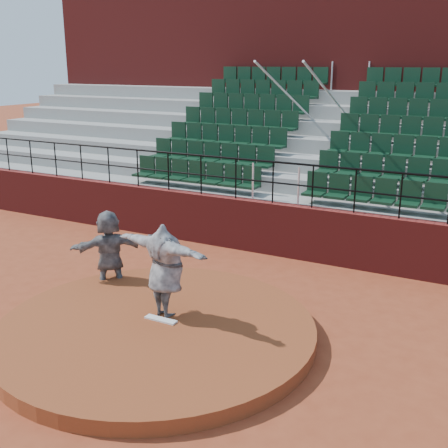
{
  "coord_description": "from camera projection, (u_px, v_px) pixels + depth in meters",
  "views": [
    {
      "loc": [
        5.17,
        -7.21,
        4.59
      ],
      "look_at": [
        0.0,
        2.5,
        1.4
      ],
      "focal_mm": 45.0,
      "sensor_mm": 36.0,
      "label": 1
    }
  ],
  "objects": [
    {
      "name": "ground",
      "position": [
        156.0,
        337.0,
        9.73
      ],
      "size": [
        90.0,
        90.0,
        0.0
      ],
      "primitive_type": "plane",
      "color": "#943D21",
      "rests_on": "ground"
    },
    {
      "name": "pitchers_mound",
      "position": [
        156.0,
        330.0,
        9.69
      ],
      "size": [
        5.5,
        5.5,
        0.25
      ],
      "primitive_type": "cylinder",
      "color": "brown",
      "rests_on": "ground"
    },
    {
      "name": "pitching_rubber",
      "position": [
        161.0,
        319.0,
        9.78
      ],
      "size": [
        0.6,
        0.15,
        0.03
      ],
      "primitive_type": "cube",
      "color": "white",
      "rests_on": "pitchers_mound"
    },
    {
      "name": "boundary_wall",
      "position": [
        272.0,
        228.0,
        13.79
      ],
      "size": [
        24.0,
        0.3,
        1.3
      ],
      "primitive_type": "cube",
      "color": "maroon",
      "rests_on": "ground"
    },
    {
      "name": "wall_railing",
      "position": [
        273.0,
        173.0,
        13.4
      ],
      "size": [
        24.04,
        0.05,
        1.03
      ],
      "color": "black",
      "rests_on": "boundary_wall"
    },
    {
      "name": "seating_deck",
      "position": [
        321.0,
        172.0,
        16.65
      ],
      "size": [
        24.0,
        5.97,
        4.63
      ],
      "color": "gray",
      "rests_on": "ground"
    },
    {
      "name": "press_box_facade",
      "position": [
        361.0,
        93.0,
        19.42
      ],
      "size": [
        24.0,
        3.0,
        7.1
      ],
      "primitive_type": "cube",
      "color": "maroon",
      "rests_on": "ground"
    },
    {
      "name": "pitcher",
      "position": [
        165.0,
        270.0,
        9.76
      ],
      "size": [
        2.15,
        0.97,
        1.69
      ],
      "primitive_type": "imported",
      "rotation": [
        0.0,
        0.0,
        2.94
      ],
      "color": "black",
      "rests_on": "pitchers_mound"
    },
    {
      "name": "fielder",
      "position": [
        109.0,
        250.0,
        11.55
      ],
      "size": [
        1.48,
        1.46,
        1.7
      ],
      "primitive_type": "imported",
      "rotation": [
        0.0,
        0.0,
        3.92
      ],
      "color": "black",
      "rests_on": "ground"
    }
  ]
}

